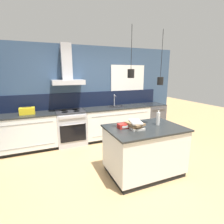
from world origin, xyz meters
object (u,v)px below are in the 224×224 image
object	(u,v)px
book_stack	(135,125)
red_supply_box	(124,126)
oven_range	(71,127)
dishwasher	(152,118)
yellow_toolbox	(27,111)
bottle_on_island	(158,118)

from	to	relation	value
book_stack	red_supply_box	size ratio (longest dim) A/B	1.79
oven_range	dishwasher	world-z (taller)	same
red_supply_box	yellow_toolbox	distance (m)	2.46
book_stack	yellow_toolbox	distance (m)	2.66
yellow_toolbox	red_supply_box	bearing A→B (deg)	-48.19
dishwasher	book_stack	size ratio (longest dim) A/B	2.50
yellow_toolbox	oven_range	bearing A→B (deg)	-0.25
dishwasher	red_supply_box	distance (m)	2.73
oven_range	red_supply_box	xyz separation A→B (m)	(0.64, -1.83, 0.50)
oven_range	red_supply_box	world-z (taller)	red_supply_box
oven_range	book_stack	world-z (taller)	book_stack
dishwasher	bottle_on_island	bearing A→B (deg)	-123.62
dishwasher	yellow_toolbox	distance (m)	3.64
dishwasher	yellow_toolbox	world-z (taller)	yellow_toolbox
dishwasher	book_stack	distance (m)	2.69
oven_range	yellow_toolbox	world-z (taller)	yellow_toolbox
book_stack	yellow_toolbox	xyz separation A→B (m)	(-1.81, 1.95, 0.01)
dishwasher	bottle_on_island	xyz separation A→B (m)	(-1.27, -1.92, 0.58)
red_supply_box	yellow_toolbox	bearing A→B (deg)	131.81
oven_range	book_stack	size ratio (longest dim) A/B	2.50
bottle_on_island	yellow_toolbox	world-z (taller)	bottle_on_island
oven_range	yellow_toolbox	bearing A→B (deg)	179.75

